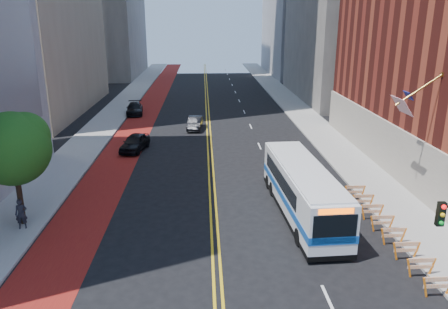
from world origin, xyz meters
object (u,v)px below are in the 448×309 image
car_c (135,109)px  transit_bus (302,189)px  car_b (195,123)px  pedestrian (21,214)px  street_tree (14,146)px  car_a (135,143)px

car_c → transit_bus: bearing=-70.6°
car_b → pedestrian: size_ratio=2.34×
street_tree → transit_bus: 17.03m
street_tree → pedestrian: (0.17, -0.71, -3.87)m
transit_bus → car_b: 23.31m
car_a → car_c: car_a is taller
street_tree → pedestrian: 3.94m
transit_bus → pedestrian: 16.61m
transit_bus → car_a: 18.95m
car_b → pedestrian: (-9.58, -23.66, 0.35)m
street_tree → transit_bus: bearing=2.5°
car_c → pedestrian: bearing=-99.7°
car_b → car_c: (-7.80, 8.22, 0.03)m
car_c → pedestrian: size_ratio=2.76×
car_b → car_c: car_c is taller
street_tree → car_c: size_ratio=1.36×
transit_bus → pedestrian: size_ratio=6.59×
transit_bus → street_tree: bearing=179.6°
street_tree → car_c: street_tree is taller
transit_bus → pedestrian: transit_bus is taller
transit_bus → car_b: (-6.96, 22.23, -0.98)m
street_tree → car_a: 16.19m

